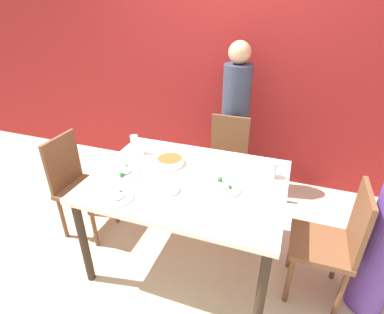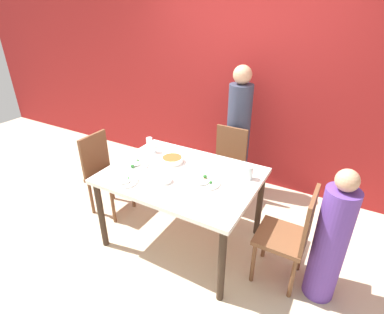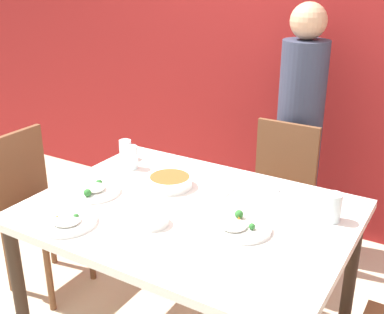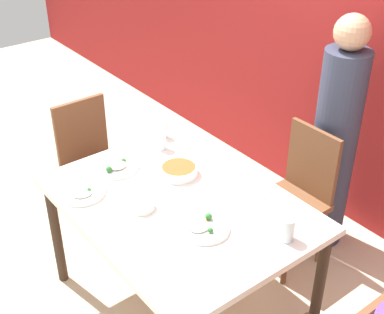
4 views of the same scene
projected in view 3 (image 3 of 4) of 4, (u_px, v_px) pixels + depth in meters
wall_back at (311, 37)px, 3.13m from camera, size 10.00×0.06×2.70m
dining_table at (189, 225)px, 2.16m from camera, size 1.39×1.04×0.78m
chair_adult_spot at (277, 196)px, 2.87m from camera, size 0.40×0.40×0.93m
chair_empty_left at (36, 207)px, 2.74m from camera, size 0.40×0.40×0.93m
person_adult at (298, 141)px, 3.03m from camera, size 0.28×0.28×1.59m
bowl_curry at (170, 181)px, 2.34m from camera, size 0.22×0.22×0.05m
plate_rice_adult at (94, 190)px, 2.27m from camera, size 0.25×0.25×0.05m
plate_rice_child at (241, 227)px, 1.96m from camera, size 0.24×0.24×0.05m
plate_noodles at (66, 221)px, 2.00m from camera, size 0.26×0.26×0.04m
bowl_rice_small at (153, 220)px, 2.00m from camera, size 0.13×0.13×0.04m
glass_water_tall at (125, 149)px, 2.67m from camera, size 0.07×0.07×0.11m
glass_water_short at (131, 157)px, 2.54m from camera, size 0.07×0.07×0.12m
glass_water_center at (332, 207)px, 2.01m from camera, size 0.08×0.08×0.12m
napkin_folded at (215, 191)px, 2.29m from camera, size 0.14×0.14×0.01m
fork_steel at (265, 185)px, 2.35m from camera, size 0.18×0.07×0.01m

